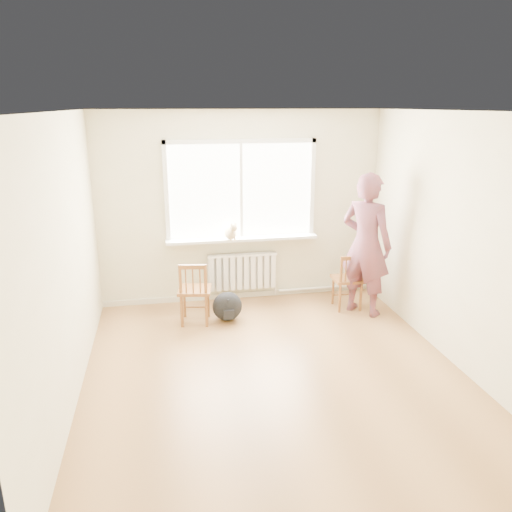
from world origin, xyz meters
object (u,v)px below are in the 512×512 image
chair_left (194,293)px  person (366,245)px  backpack (227,306)px  cat (231,232)px  chair_right (348,281)px

chair_left → person: person is taller
chair_left → backpack: bearing=-168.8°
chair_left → cat: (0.57, 0.61, 0.63)m
backpack → chair_left: bearing=-178.0°
chair_left → person: size_ratio=0.44×
chair_right → cat: cat is taller
chair_right → cat: size_ratio=2.03×
cat → person: bearing=-33.7°
chair_right → person: size_ratio=0.42×
person → backpack: 2.02m
chair_left → cat: cat is taller
chair_right → cat: bearing=-16.7°
chair_right → person: person is taller
person → cat: 1.85m
chair_right → backpack: chair_right is taller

